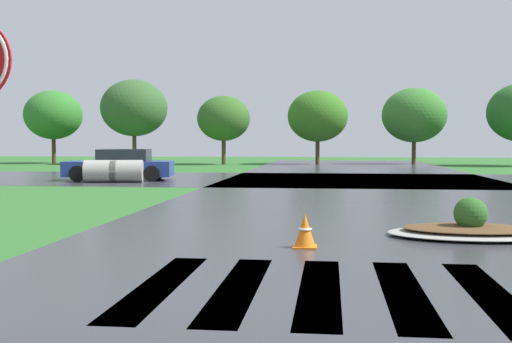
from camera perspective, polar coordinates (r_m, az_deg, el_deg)
asphalt_roadway at (r=12.53m, az=12.37°, el=-4.74°), size 11.27×80.00×0.01m
asphalt_cross_road at (r=26.66m, az=9.35°, el=-0.73°), size 90.00×10.15×0.01m
crosswalk_stripes at (r=7.23m, az=16.69°, el=-10.37°), size 6.75×3.26×0.01m
median_island at (r=11.36m, az=18.69°, el=-4.88°), size 2.76×1.65×0.68m
car_dark_suv at (r=26.57m, az=-12.08°, el=0.51°), size 4.51×2.55×1.28m
drainage_pipe_stack at (r=25.31m, az=-12.66°, el=0.03°), size 2.36×1.28×0.87m
traffic_cone at (r=9.72m, az=4.42°, el=-5.40°), size 0.36×0.36×0.53m
background_treeline at (r=43.14m, az=2.51°, el=5.21°), size 35.86×7.09×5.78m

